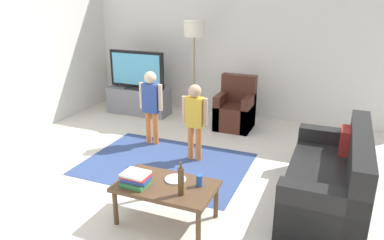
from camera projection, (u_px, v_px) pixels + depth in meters
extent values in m
plane|color=beige|center=(173.00, 185.00, 4.55)|extent=(7.80, 7.80, 0.00)
cube|color=silver|center=(242.00, 43.00, 6.72)|extent=(6.00, 0.12, 2.70)
cube|color=#33477A|center=(166.00, 164.00, 5.09)|extent=(2.20, 1.60, 0.01)
cube|color=slate|center=(139.00, 101.00, 7.13)|extent=(1.20, 0.44, 0.50)
cube|color=black|center=(138.00, 109.00, 7.13)|extent=(1.10, 0.32, 0.03)
cube|color=black|center=(138.00, 88.00, 7.02)|extent=(0.44, 0.28, 0.03)
cube|color=black|center=(137.00, 69.00, 6.90)|extent=(1.10, 0.07, 0.68)
cube|color=#59B2D8|center=(136.00, 70.00, 6.87)|extent=(1.00, 0.01, 0.58)
cube|color=black|center=(325.00, 186.00, 4.10)|extent=(0.80, 1.80, 0.42)
cube|color=black|center=(357.00, 173.00, 3.92)|extent=(0.20, 1.80, 0.86)
cube|color=black|center=(320.00, 218.00, 3.37)|extent=(0.80, 0.20, 0.60)
cube|color=black|center=(330.00, 151.00, 4.77)|extent=(0.80, 0.20, 0.60)
cube|color=#B22823|center=(344.00, 141.00, 4.41)|extent=(0.10, 0.32, 0.32)
cube|color=#472319|center=(234.00, 117.00, 6.35)|extent=(0.60, 0.60, 0.42)
cube|color=#472319|center=(238.00, 100.00, 6.47)|extent=(0.60, 0.16, 0.90)
cube|color=#472319|center=(221.00, 110.00, 6.41)|extent=(0.12, 0.60, 0.60)
cube|color=#472319|center=(248.00, 113.00, 6.24)|extent=(0.12, 0.60, 0.60)
cylinder|color=#262626|center=(194.00, 117.00, 6.94)|extent=(0.28, 0.28, 0.02)
cylinder|color=#99844C|center=(194.00, 78.00, 6.70)|extent=(0.03, 0.03, 1.50)
cylinder|color=silver|center=(194.00, 28.00, 6.40)|extent=(0.36, 0.36, 0.28)
cylinder|color=orange|center=(149.00, 127.00, 5.73)|extent=(0.09, 0.09, 0.51)
cylinder|color=orange|center=(156.00, 128.00, 5.68)|extent=(0.09, 0.09, 0.51)
cube|color=#2D478C|center=(151.00, 98.00, 5.55)|extent=(0.25, 0.14, 0.44)
sphere|color=beige|center=(150.00, 78.00, 5.44)|extent=(0.18, 0.18, 0.18)
cylinder|color=beige|center=(142.00, 95.00, 5.60)|extent=(0.07, 0.07, 0.40)
cylinder|color=beige|center=(160.00, 98.00, 5.48)|extent=(0.07, 0.07, 0.40)
cylinder|color=orange|center=(191.00, 143.00, 5.18)|extent=(0.08, 0.08, 0.49)
cylinder|color=orange|center=(199.00, 144.00, 5.14)|extent=(0.08, 0.08, 0.49)
cube|color=gold|center=(195.00, 112.00, 5.01)|extent=(0.24, 0.13, 0.42)
sphere|color=tan|center=(195.00, 91.00, 4.91)|extent=(0.17, 0.17, 0.17)
cylinder|color=tan|center=(185.00, 110.00, 5.05)|extent=(0.07, 0.07, 0.38)
cylinder|color=tan|center=(205.00, 112.00, 4.95)|extent=(0.07, 0.07, 0.38)
cube|color=#513823|center=(166.00, 186.00, 3.72)|extent=(1.00, 0.60, 0.04)
cylinder|color=#513823|center=(115.00, 207.00, 3.73)|extent=(0.05, 0.05, 0.38)
cylinder|color=#513823|center=(198.00, 228.00, 3.41)|extent=(0.05, 0.05, 0.38)
cylinder|color=#513823|center=(140.00, 185.00, 4.17)|extent=(0.05, 0.05, 0.38)
cylinder|color=#513823|center=(216.00, 201.00, 3.84)|extent=(0.05, 0.05, 0.38)
cube|color=#388C4C|center=(136.00, 183.00, 3.69)|extent=(0.26, 0.22, 0.04)
cube|color=#334CA5|center=(136.00, 179.00, 3.68)|extent=(0.27, 0.18, 0.04)
cube|color=red|center=(136.00, 176.00, 3.68)|extent=(0.27, 0.20, 0.02)
cube|color=white|center=(135.00, 174.00, 3.66)|extent=(0.26, 0.22, 0.02)
cylinder|color=#4C3319|center=(181.00, 182.00, 3.48)|extent=(0.06, 0.06, 0.28)
cylinder|color=#4C3319|center=(181.00, 165.00, 3.42)|extent=(0.02, 0.02, 0.06)
cube|color=black|center=(145.00, 174.00, 3.90)|extent=(0.18, 0.10, 0.02)
cylinder|color=#2659B2|center=(199.00, 181.00, 3.66)|extent=(0.07, 0.07, 0.12)
cylinder|color=white|center=(175.00, 179.00, 3.79)|extent=(0.22, 0.22, 0.02)
cube|color=silver|center=(177.00, 179.00, 3.78)|extent=(0.13, 0.09, 0.01)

